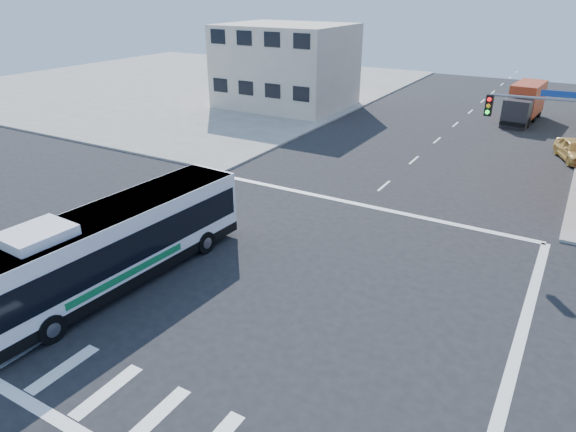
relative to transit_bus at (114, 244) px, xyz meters
The scene contains 7 objects.
ground 6.62m from the transit_bus, 31.00° to the left, with size 120.00×120.00×0.00m, color black.
sidewalk_nw 48.38m from the transit_bus, 127.65° to the left, with size 50.00×50.00×0.15m, color gray.
building_west 35.29m from the transit_bus, 109.15° to the left, with size 12.06×10.06×8.00m.
signal_mast_ne 20.38m from the transit_bus, 43.71° to the left, with size 7.91×1.13×8.07m.
transit_bus is the anchor object (origin of this frame).
box_truck 39.91m from the transit_bus, 74.95° to the left, with size 2.74×7.58×3.35m.
parked_car 31.80m from the transit_bus, 61.39° to the left, with size 1.79×4.44×1.51m, color gold.
Camera 1 is at (9.84, -15.64, 11.23)m, focal length 32.00 mm.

